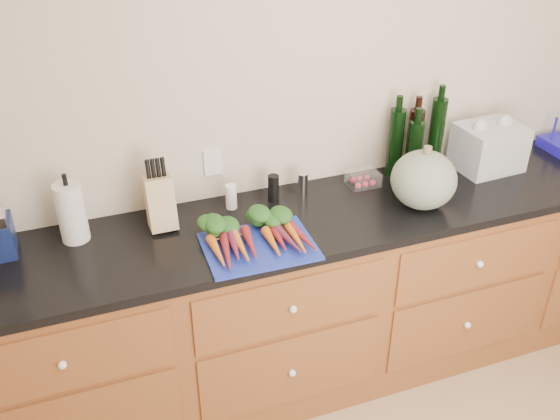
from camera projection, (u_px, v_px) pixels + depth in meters
name	position (u px, v px, depth m)	size (l,w,h in m)	color
wall_back	(335.00, 105.00, 2.88)	(4.10, 0.05, 2.60)	beige
cabinets	(355.00, 291.00, 3.06)	(3.60, 0.64, 0.90)	brown
countertop	(361.00, 209.00, 2.82)	(3.64, 0.62, 0.04)	black
cutting_board	(259.00, 246.00, 2.52)	(0.44, 0.33, 0.01)	#1A2DA6
carrots	(255.00, 234.00, 2.54)	(0.42, 0.31, 0.06)	orange
squash	(424.00, 180.00, 2.74)	(0.29, 0.29, 0.26)	slate
paper_towel	(71.00, 213.00, 2.51)	(0.11, 0.11, 0.25)	silver
knife_block	(160.00, 202.00, 2.60)	(0.11, 0.11, 0.23)	tan
grinder_salt	(231.00, 197.00, 2.76)	(0.05, 0.05, 0.11)	white
grinder_pepper	(273.00, 188.00, 2.81)	(0.05, 0.05, 0.13)	black
canister_chrome	(303.00, 184.00, 2.86)	(0.05, 0.05, 0.11)	silver
tomato_box	(363.00, 179.00, 2.95)	(0.14, 0.11, 0.07)	white
bottles	(415.00, 141.00, 3.00)	(0.30, 0.15, 0.36)	black
grocery_bag	(489.00, 147.00, 3.07)	(0.30, 0.24, 0.22)	silver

